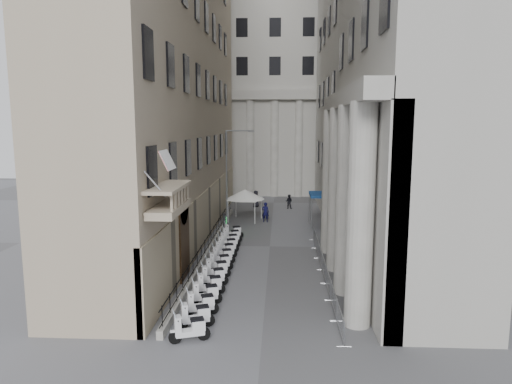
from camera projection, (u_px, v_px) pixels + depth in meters
The scene contains 32 objects.
left_building at pixel (173, 18), 34.64m from camera, with size 5.00×36.00×34.00m, color tan.
far_building at pixel (275, 79), 60.22m from camera, with size 22.00×10.00×30.00m, color beige.
iron_fence at pixel (210, 250), 33.03m from camera, with size 0.30×28.00×1.40m, color black, non-canonical shape.
blue_awning at pixel (318, 227), 40.49m from camera, with size 1.60×3.00×3.00m, color navy, non-canonical shape.
flag at pixel (172, 330), 20.18m from camera, with size 1.00×1.40×8.20m, color #9E0C11, non-canonical shape.
scooter_0 at pixel (190, 342), 19.10m from camera, with size 0.56×1.40×1.50m, color white, non-canonical shape.
scooter_1 at pixel (196, 328), 20.42m from camera, with size 0.56×1.40×1.50m, color white, non-canonical shape.
scooter_2 at pixel (201, 315), 21.73m from camera, with size 0.56×1.40×1.50m, color white, non-canonical shape.
scooter_3 at pixel (206, 304), 23.05m from camera, with size 0.56×1.40×1.50m, color white, non-canonical shape.
scooter_4 at pixel (210, 295), 24.37m from camera, with size 0.56×1.40×1.50m, color white, non-canonical shape.
scooter_5 at pixel (213, 286), 25.69m from camera, with size 0.56×1.40×1.50m, color white, non-canonical shape.
scooter_6 at pixel (217, 278), 27.01m from camera, with size 0.56×1.40×1.50m, color white, non-canonical shape.
scooter_7 at pixel (220, 271), 28.32m from camera, with size 0.56×1.40×1.50m, color white, non-canonical shape.
scooter_8 at pixel (222, 264), 29.64m from camera, with size 0.56×1.40×1.50m, color white, non-canonical shape.
scooter_9 at pixel (225, 258), 30.96m from camera, with size 0.56×1.40×1.50m, color white, non-canonical shape.
scooter_10 at pixel (227, 253), 32.28m from camera, with size 0.56×1.40×1.50m, color white, non-canonical shape.
scooter_11 at pixel (229, 248), 33.59m from camera, with size 0.56×1.40×1.50m, color white, non-canonical shape.
scooter_12 at pixel (231, 243), 34.91m from camera, with size 0.56×1.40×1.50m, color white, non-canonical shape.
scooter_13 at pixel (233, 239), 36.23m from camera, with size 0.56×1.40×1.50m, color white, non-canonical shape.
barrier_0 at pixel (340, 334), 19.82m from camera, with size 0.60×2.40×1.10m, color #A1A3A9, non-canonical shape.
barrier_1 at pixel (333, 311), 22.29m from camera, with size 0.60×2.40×1.10m, color #A1A3A9, non-canonical shape.
barrier_2 at pixel (328, 292), 24.76m from camera, with size 0.60×2.40×1.10m, color #A1A3A9, non-canonical shape.
barrier_3 at pixel (324, 277), 27.23m from camera, with size 0.60×2.40×1.10m, color #A1A3A9, non-canonical shape.
barrier_4 at pixel (320, 264), 29.70m from camera, with size 0.60×2.40×1.10m, color #A1A3A9, non-canonical shape.
barrier_5 at pixel (317, 253), 32.17m from camera, with size 0.60×2.40×1.10m, color #A1A3A9, non-canonical shape.
barrier_6 at pixel (315, 244), 34.64m from camera, with size 0.60×2.40×1.10m, color #A1A3A9, non-canonical shape.
security_tent at pixel (243, 194), 43.10m from camera, with size 3.65×3.65×2.97m.
street_lamp at pixel (230, 167), 41.92m from camera, with size 2.60×1.25×8.50m.
info_kiosk at pixel (224, 224), 37.89m from camera, with size 0.39×0.80×1.63m.
pedestrian_a at pixel (265, 212), 42.35m from camera, with size 0.68×0.44×1.85m, color #0C0D33.
pedestrian_b at pixel (289, 202), 49.08m from camera, with size 0.75×0.59×1.55m, color black.
pedestrian_c at pixel (256, 199), 50.05m from camera, with size 0.89×0.58×1.83m, color black.
Camera 1 is at (0.71, -13.83, 9.04)m, focal length 32.00 mm.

